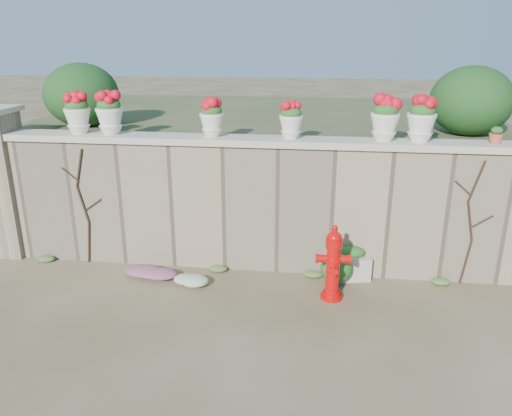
# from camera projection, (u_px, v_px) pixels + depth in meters

# --- Properties ---
(ground) EXTENTS (80.00, 80.00, 0.00)m
(ground) POSITION_uv_depth(u_px,v_px,m) (233.00, 325.00, 6.44)
(ground) COLOR #4F4127
(ground) RESTS_ON ground
(stone_wall) EXTENTS (8.00, 0.40, 2.00)m
(stone_wall) POSITION_uv_depth(u_px,v_px,m) (252.00, 207.00, 7.80)
(stone_wall) COLOR gray
(stone_wall) RESTS_ON ground
(wall_cap) EXTENTS (8.10, 0.52, 0.10)m
(wall_cap) POSITION_uv_depth(u_px,v_px,m) (252.00, 141.00, 7.46)
(wall_cap) COLOR beige
(wall_cap) RESTS_ON stone_wall
(gate_pillar) EXTENTS (0.72, 0.72, 2.48)m
(gate_pillar) POSITION_uv_depth(u_px,v_px,m) (3.00, 182.00, 8.22)
(gate_pillar) COLOR gray
(gate_pillar) RESTS_ON ground
(raised_fill) EXTENTS (9.00, 6.00, 2.00)m
(raised_fill) POSITION_uv_depth(u_px,v_px,m) (272.00, 160.00, 10.80)
(raised_fill) COLOR #384C23
(raised_fill) RESTS_ON ground
(back_shrub_left) EXTENTS (1.30, 1.30, 1.10)m
(back_shrub_left) POSITION_uv_depth(u_px,v_px,m) (82.00, 95.00, 8.81)
(back_shrub_left) COLOR #143814
(back_shrub_left) RESTS_ON raised_fill
(back_shrub_right) EXTENTS (1.30, 1.30, 1.10)m
(back_shrub_right) POSITION_uv_depth(u_px,v_px,m) (471.00, 101.00, 8.01)
(back_shrub_right) COLOR #143814
(back_shrub_right) RESTS_ON raised_fill
(vine_left) EXTENTS (0.60, 0.04, 1.91)m
(vine_left) POSITION_uv_depth(u_px,v_px,m) (84.00, 205.00, 7.92)
(vine_left) COLOR black
(vine_left) RESTS_ON ground
(vine_right) EXTENTS (0.60, 0.04, 1.91)m
(vine_right) POSITION_uv_depth(u_px,v_px,m) (471.00, 222.00, 7.21)
(vine_right) COLOR black
(vine_right) RESTS_ON ground
(fire_hydrant) EXTENTS (0.47, 0.34, 1.10)m
(fire_hydrant) POSITION_uv_depth(u_px,v_px,m) (333.00, 263.00, 6.93)
(fire_hydrant) COLOR red
(fire_hydrant) RESTS_ON ground
(planter_box) EXTENTS (0.71, 0.50, 0.53)m
(planter_box) POSITION_uv_depth(u_px,v_px,m) (348.00, 263.00, 7.63)
(planter_box) COLOR beige
(planter_box) RESTS_ON ground
(green_shrub) EXTENTS (0.61, 0.55, 0.58)m
(green_shrub) POSITION_uv_depth(u_px,v_px,m) (338.00, 266.00, 7.41)
(green_shrub) COLOR #1E5119
(green_shrub) RESTS_ON ground
(magenta_clump) EXTENTS (0.81, 0.54, 0.22)m
(magenta_clump) POSITION_uv_depth(u_px,v_px,m) (153.00, 272.00, 7.65)
(magenta_clump) COLOR #BF2698
(magenta_clump) RESTS_ON ground
(white_flowers) EXTENTS (0.56, 0.45, 0.20)m
(white_flowers) POSITION_uv_depth(u_px,v_px,m) (192.00, 279.00, 7.46)
(white_flowers) COLOR white
(white_flowers) RESTS_ON ground
(urn_pot_0) EXTENTS (0.40, 0.40, 0.63)m
(urn_pot_0) POSITION_uv_depth(u_px,v_px,m) (77.00, 113.00, 7.67)
(urn_pot_0) COLOR silver
(urn_pot_0) RESTS_ON wall_cap
(urn_pot_1) EXTENTS (0.41, 0.41, 0.65)m
(urn_pot_1) POSITION_uv_depth(u_px,v_px,m) (109.00, 113.00, 7.60)
(urn_pot_1) COLOR silver
(urn_pot_1) RESTS_ON wall_cap
(urn_pot_2) EXTENTS (0.36, 0.36, 0.56)m
(urn_pot_2) POSITION_uv_depth(u_px,v_px,m) (212.00, 118.00, 7.42)
(urn_pot_2) COLOR silver
(urn_pot_2) RESTS_ON wall_cap
(urn_pot_3) EXTENTS (0.35, 0.35, 0.55)m
(urn_pot_3) POSITION_uv_depth(u_px,v_px,m) (291.00, 120.00, 7.28)
(urn_pot_3) COLOR silver
(urn_pot_3) RESTS_ON wall_cap
(urn_pot_4) EXTENTS (0.41, 0.41, 0.64)m
(urn_pot_4) POSITION_uv_depth(u_px,v_px,m) (385.00, 119.00, 7.11)
(urn_pot_4) COLOR silver
(urn_pot_4) RESTS_ON wall_cap
(urn_pot_5) EXTENTS (0.41, 0.41, 0.65)m
(urn_pot_5) POSITION_uv_depth(u_px,v_px,m) (421.00, 119.00, 7.04)
(urn_pot_5) COLOR silver
(urn_pot_5) RESTS_ON wall_cap
(terracotta_pot) EXTENTS (0.20, 0.20, 0.23)m
(terracotta_pot) POSITION_uv_depth(u_px,v_px,m) (496.00, 136.00, 6.99)
(terracotta_pot) COLOR #C1503B
(terracotta_pot) RESTS_ON wall_cap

